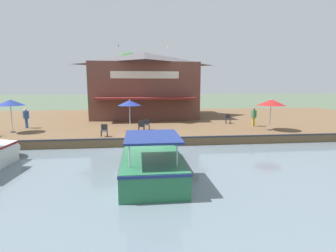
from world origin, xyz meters
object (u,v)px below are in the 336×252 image
object	(u,v)px
cafe_chair_facing_river	(104,130)
cafe_chair_back_row_seat	(147,124)
patio_umbrella_back_row	(10,103)
cafe_chair_beside_entrance	(228,118)
person_near_entrance	(254,115)
tree_behind_restaurant	(128,71)
cafe_chair_far_corner_seat	(141,126)
patio_umbrella_mid_patio_right	(130,103)
person_mid_patio	(26,116)
patio_umbrella_mid_patio_left	(271,102)
motorboat_nearest_quay	(150,157)
waterfront_restaurant	(144,84)

from	to	relation	value
cafe_chair_facing_river	cafe_chair_back_row_seat	distance (m)	3.92
patio_umbrella_back_row	cafe_chair_beside_entrance	bearing A→B (deg)	98.51
cafe_chair_back_row_seat	person_near_entrance	bearing A→B (deg)	94.81
tree_behind_restaurant	cafe_chair_far_corner_seat	bearing A→B (deg)	5.15
patio_umbrella_mid_patio_right	cafe_chair_back_row_seat	xyz separation A→B (m)	(-1.52, 1.27, -1.78)
patio_umbrella_mid_patio_right	person_mid_patio	bearing A→B (deg)	-111.90
cafe_chair_beside_entrance	tree_behind_restaurant	size ratio (longest dim) A/B	0.11
cafe_chair_far_corner_seat	tree_behind_restaurant	world-z (taller)	tree_behind_restaurant
patio_umbrella_mid_patio_left	cafe_chair_beside_entrance	xyz separation A→B (m)	(-3.94, -2.04, -1.73)
cafe_chair_facing_river	cafe_chair_back_row_seat	size ratio (longest dim) A/B	1.00
cafe_chair_far_corner_seat	motorboat_nearest_quay	bearing A→B (deg)	2.60
waterfront_restaurant	patio_umbrella_back_row	size ratio (longest dim) A/B	4.66
cafe_chair_far_corner_seat	person_near_entrance	xyz separation A→B (m)	(-1.65, 9.77, 0.51)
motorboat_nearest_quay	tree_behind_restaurant	size ratio (longest dim) A/B	0.97
patio_umbrella_back_row	patio_umbrella_mid_patio_left	xyz separation A→B (m)	(1.27, 19.86, -0.05)
patio_umbrella_mid_patio_left	cafe_chair_far_corner_seat	size ratio (longest dim) A/B	2.92
motorboat_nearest_quay	tree_behind_restaurant	bearing A→B (deg)	-175.64
patio_umbrella_mid_patio_left	patio_umbrella_mid_patio_right	bearing A→B (deg)	-89.00
cafe_chair_far_corner_seat	person_near_entrance	distance (m)	9.92
patio_umbrella_mid_patio_left	cafe_chair_facing_river	distance (m)	12.91
patio_umbrella_mid_patio_left	person_mid_patio	world-z (taller)	patio_umbrella_mid_patio_left
cafe_chair_facing_river	motorboat_nearest_quay	xyz separation A→B (m)	(5.85, 2.92, -0.41)
waterfront_restaurant	tree_behind_restaurant	world-z (taller)	waterfront_restaurant
cafe_chair_facing_river	person_mid_patio	world-z (taller)	person_mid_patio
patio_umbrella_back_row	person_near_entrance	xyz separation A→B (m)	(-0.84, 19.47, -1.27)
motorboat_nearest_quay	waterfront_restaurant	bearing A→B (deg)	179.46
cafe_chair_beside_entrance	tree_behind_restaurant	world-z (taller)	tree_behind_restaurant
cafe_chair_beside_entrance	cafe_chair_far_corner_seat	size ratio (longest dim) A/B	1.00
patio_umbrella_mid_patio_right	waterfront_restaurant	bearing A→B (deg)	173.41
patio_umbrella_mid_patio_right	patio_umbrella_back_row	size ratio (longest dim) A/B	0.99
patio_umbrella_mid_patio_left	person_near_entrance	bearing A→B (deg)	-169.49
patio_umbrella_mid_patio_right	patio_umbrella_mid_patio_left	size ratio (longest dim) A/B	1.01
patio_umbrella_mid_patio_right	patio_umbrella_back_row	bearing A→B (deg)	-99.38
cafe_chair_beside_entrance	cafe_chair_back_row_seat	size ratio (longest dim) A/B	1.00
waterfront_restaurant	cafe_chair_back_row_seat	bearing A→B (deg)	-0.40
patio_umbrella_mid_patio_right	tree_behind_restaurant	size ratio (longest dim) A/B	0.32
cafe_chair_beside_entrance	cafe_chair_facing_river	bearing A→B (deg)	-64.52
cafe_chair_far_corner_seat	person_near_entrance	size ratio (longest dim) A/B	0.53
person_near_entrance	cafe_chair_beside_entrance	bearing A→B (deg)	-137.93
cafe_chair_facing_river	motorboat_nearest_quay	size ratio (longest dim) A/B	0.11
person_mid_patio	motorboat_nearest_quay	distance (m)	14.26
patio_umbrella_mid_patio_left	tree_behind_restaurant	distance (m)	20.79
patio_umbrella_back_row	person_mid_patio	bearing A→B (deg)	173.83
person_near_entrance	person_mid_patio	size ratio (longest dim) A/B	0.97
person_near_entrance	motorboat_nearest_quay	bearing A→B (deg)	-45.95
person_near_entrance	person_mid_patio	xyz separation A→B (m)	(-1.18, -19.25, 0.04)
cafe_chair_facing_river	patio_umbrella_mid_patio_left	bearing A→B (deg)	95.21
cafe_chair_beside_entrance	waterfront_restaurant	bearing A→B (deg)	-134.59
patio_umbrella_back_row	cafe_chair_back_row_seat	size ratio (longest dim) A/B	2.97
patio_umbrella_mid_patio_right	person_mid_patio	xyz separation A→B (m)	(-3.48, -8.65, -1.23)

